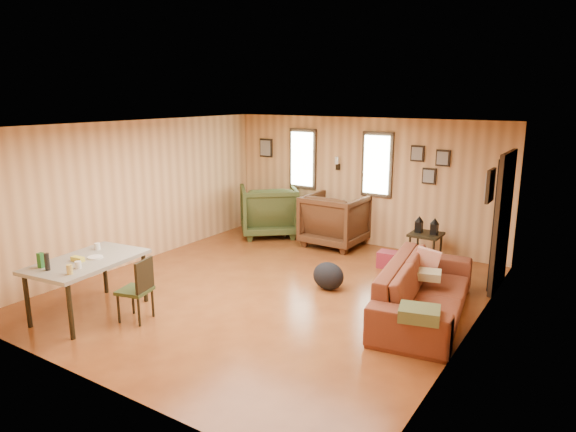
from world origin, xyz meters
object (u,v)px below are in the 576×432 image
(side_table, at_px, (426,232))
(end_table, at_px, (284,216))
(sofa, at_px, (426,281))
(recliner_green, at_px, (269,208))
(dining_table, at_px, (86,265))
(recliner_brown, at_px, (336,217))

(side_table, bearing_deg, end_table, 175.13)
(sofa, height_order, end_table, sofa)
(sofa, distance_m, recliner_green, 4.49)
(end_table, height_order, dining_table, dining_table)
(recliner_green, xyz_separation_m, side_table, (3.28, -0.06, -0.01))
(end_table, relative_size, side_table, 0.83)
(recliner_brown, relative_size, side_table, 1.35)
(end_table, bearing_deg, recliner_green, -138.38)
(end_table, xyz_separation_m, dining_table, (0.03, -4.67, 0.30))
(sofa, distance_m, end_table, 4.40)
(recliner_green, xyz_separation_m, dining_table, (0.26, -4.47, 0.11))
(recliner_green, height_order, side_table, recliner_green)
(end_table, bearing_deg, side_table, -4.87)
(recliner_green, height_order, end_table, recliner_green)
(side_table, distance_m, dining_table, 5.35)
(dining_table, bearing_deg, sofa, 25.58)
(recliner_brown, distance_m, end_table, 1.28)
(recliner_brown, bearing_deg, recliner_green, 3.90)
(end_table, distance_m, side_table, 3.06)
(recliner_brown, height_order, recliner_green, recliner_green)
(sofa, bearing_deg, recliner_brown, 39.51)
(end_table, bearing_deg, sofa, -32.15)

